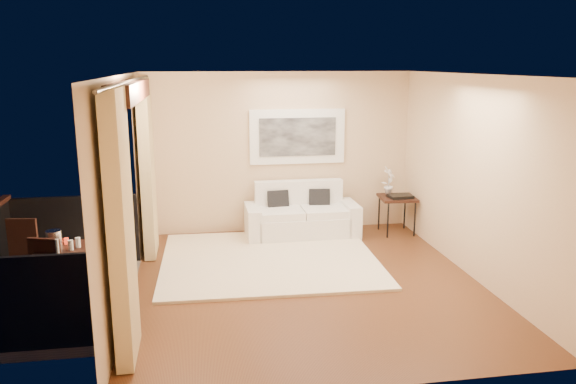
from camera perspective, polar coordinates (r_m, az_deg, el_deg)
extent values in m
plane|color=brown|center=(7.51, 1.97, -9.23)|extent=(5.00, 5.00, 0.00)
plane|color=white|center=(6.95, 2.15, 11.83)|extent=(5.00, 5.00, 0.00)
plane|color=beige|center=(9.53, -0.89, 4.02)|extent=(4.50, 0.00, 4.50)
plane|color=beige|center=(4.77, 7.96, -5.39)|extent=(4.50, 0.00, 4.50)
plane|color=beige|center=(7.86, 18.37, 1.40)|extent=(0.00, 5.00, 5.00)
plane|color=beige|center=(8.84, -14.86, 2.86)|extent=(0.00, 2.70, 2.70)
plane|color=beige|center=(5.26, -18.54, -4.20)|extent=(0.00, 2.70, 2.70)
plane|color=beige|center=(6.88, -16.87, 10.03)|extent=(0.00, 2.40, 2.40)
cube|color=black|center=(6.86, -15.85, 9.83)|extent=(0.28, 2.40, 0.22)
cube|color=#605B56|center=(7.62, -22.39, -10.42)|extent=(1.80, 2.60, 0.12)
cube|color=black|center=(8.60, -20.87, -3.66)|extent=(1.80, 0.06, 1.00)
cube|color=black|center=(6.28, -25.39, -10.24)|extent=(1.80, 0.06, 1.00)
cube|color=#DDC588|center=(8.53, -14.10, 2.35)|extent=(0.16, 0.75, 2.62)
cube|color=#DDC588|center=(5.53, -16.61, -3.55)|extent=(0.16, 0.75, 2.62)
cylinder|color=#4C473F|center=(6.86, -15.74, 10.76)|extent=(0.04, 4.80, 0.04)
cube|color=white|center=(9.51, 0.96, 5.65)|extent=(1.62, 0.05, 0.92)
cube|color=black|center=(9.48, 1.00, 5.62)|extent=(1.30, 0.02, 0.64)
cube|color=#FFEECD|center=(8.30, -1.89, -6.87)|extent=(3.18, 2.79, 0.04)
cube|color=white|center=(9.38, 1.41, -3.44)|extent=(1.51, 0.81, 0.37)
cube|color=white|center=(9.58, 1.07, -0.94)|extent=(1.50, 0.20, 0.72)
cube|color=white|center=(9.24, -3.60, -3.15)|extent=(0.22, 0.80, 0.55)
cube|color=white|center=(9.54, 6.27, -2.67)|extent=(0.22, 0.80, 0.55)
cube|color=white|center=(9.22, -0.76, -2.12)|extent=(0.71, 0.71, 0.12)
cube|color=white|center=(9.36, 3.63, -1.92)|extent=(0.71, 0.71, 0.12)
cube|color=black|center=(9.38, -1.00, -0.91)|extent=(0.37, 0.20, 0.36)
cube|color=black|center=(9.51, 3.21, -0.74)|extent=(0.37, 0.20, 0.36)
cube|color=black|center=(9.63, 11.05, -0.59)|extent=(0.63, 0.63, 0.04)
cylinder|color=black|center=(9.42, 10.12, -2.86)|extent=(0.03, 0.03, 0.59)
cylinder|color=black|center=(9.58, 12.76, -2.71)|extent=(0.03, 0.03, 0.59)
cylinder|color=black|center=(9.84, 9.23, -2.13)|extent=(0.03, 0.03, 0.59)
cylinder|color=black|center=(10.00, 11.77, -2.00)|extent=(0.03, 0.03, 0.59)
cube|color=black|center=(9.55, 11.34, -0.43)|extent=(0.40, 0.31, 0.05)
imported|color=white|center=(9.70, 10.18, 1.16)|extent=(0.30, 0.31, 0.49)
cube|color=black|center=(7.13, -21.83, -5.49)|extent=(0.62, 0.62, 0.05)
cylinder|color=black|center=(7.08, -23.99, -8.93)|extent=(0.04, 0.04, 0.67)
cylinder|color=black|center=(6.97, -20.00, -8.93)|extent=(0.04, 0.04, 0.67)
cylinder|color=black|center=(7.53, -23.06, -7.54)|extent=(0.04, 0.04, 0.67)
cylinder|color=black|center=(7.42, -19.31, -7.51)|extent=(0.04, 0.04, 0.67)
cube|color=black|center=(8.24, -24.68, -5.37)|extent=(0.44, 0.44, 0.05)
cube|color=black|center=(8.03, -25.35, -4.19)|extent=(0.39, 0.11, 0.50)
cylinder|color=black|center=(8.38, -23.12, -6.48)|extent=(0.03, 0.03, 0.39)
cylinder|color=black|center=(8.50, -25.06, -6.38)|extent=(0.03, 0.03, 0.39)
cylinder|color=black|center=(8.11, -23.98, -7.20)|extent=(0.03, 0.03, 0.39)
cylinder|color=black|center=(8.24, -25.98, -7.08)|extent=(0.03, 0.03, 0.39)
cube|color=black|center=(7.00, -24.00, -8.51)|extent=(0.48, 0.48, 0.05)
cube|color=black|center=(7.06, -23.44, -6.28)|extent=(0.38, 0.16, 0.50)
cylinder|color=black|center=(7.03, -25.60, -10.44)|extent=(0.03, 0.03, 0.39)
cylinder|color=black|center=(6.87, -23.39, -10.76)|extent=(0.03, 0.03, 0.39)
cylinder|color=black|center=(7.27, -24.26, -9.53)|extent=(0.03, 0.03, 0.39)
cylinder|color=black|center=(7.12, -22.10, -9.82)|extent=(0.03, 0.03, 0.39)
cylinder|color=white|center=(7.17, -22.68, -4.40)|extent=(0.18, 0.18, 0.20)
cylinder|color=red|center=(7.26, -21.60, -4.64)|extent=(0.06, 0.06, 0.07)
cylinder|color=silver|center=(6.89, -22.39, -5.16)|extent=(0.04, 0.04, 0.18)
cylinder|color=white|center=(6.99, -21.21, -5.06)|extent=(0.06, 0.06, 0.12)
cylinder|color=white|center=(7.07, -20.57, -4.82)|extent=(0.06, 0.06, 0.12)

